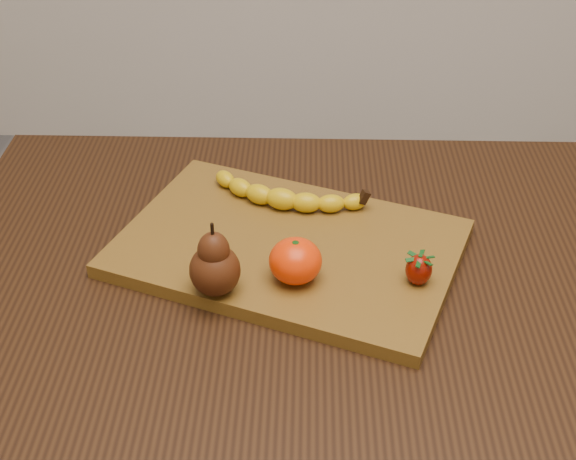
{
  "coord_description": "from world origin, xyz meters",
  "views": [
    {
      "loc": [
        0.01,
        -0.87,
        1.42
      ],
      "look_at": [
        -0.02,
        0.02,
        0.8
      ],
      "focal_mm": 50.0,
      "sensor_mm": 36.0,
      "label": 1
    }
  ],
  "objects_px": {
    "mandarin": "(295,261)",
    "pear": "(214,259)",
    "cutting_board": "(288,248)",
    "table": "(300,316)"
  },
  "relations": [
    {
      "from": "cutting_board",
      "to": "pear",
      "type": "xyz_separation_m",
      "value": [
        -0.09,
        -0.11,
        0.06
      ]
    },
    {
      "from": "pear",
      "to": "mandarin",
      "type": "xyz_separation_m",
      "value": [
        0.1,
        0.03,
        -0.02
      ]
    },
    {
      "from": "cutting_board",
      "to": "mandarin",
      "type": "relative_size",
      "value": 6.63
    },
    {
      "from": "mandarin",
      "to": "pear",
      "type": "bearing_deg",
      "value": -165.39
    },
    {
      "from": "pear",
      "to": "mandarin",
      "type": "relative_size",
      "value": 1.47
    },
    {
      "from": "table",
      "to": "mandarin",
      "type": "relative_size",
      "value": 14.73
    },
    {
      "from": "cutting_board",
      "to": "mandarin",
      "type": "bearing_deg",
      "value": -61.01
    },
    {
      "from": "cutting_board",
      "to": "mandarin",
      "type": "distance_m",
      "value": 0.09
    },
    {
      "from": "cutting_board",
      "to": "pear",
      "type": "bearing_deg",
      "value": -108.64
    },
    {
      "from": "cutting_board",
      "to": "pear",
      "type": "distance_m",
      "value": 0.15
    }
  ]
}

